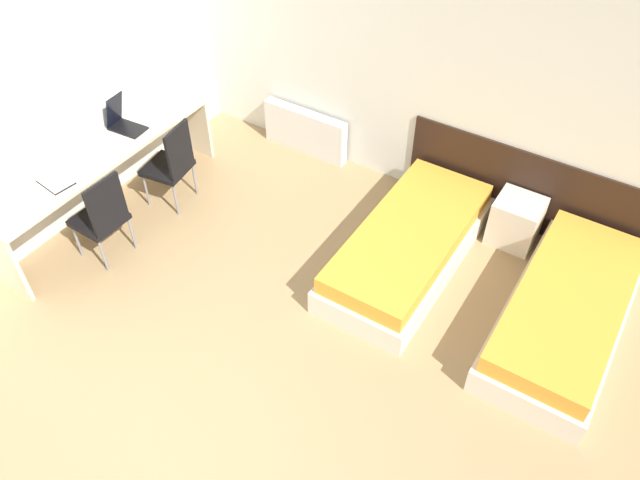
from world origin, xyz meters
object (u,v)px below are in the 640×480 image
Objects in this scene: bed_near_door at (565,312)px; bed_near_window at (408,246)px; nightstand at (516,221)px; chair_near_laptop at (172,162)px; laptop at (123,122)px; chair_near_notebook at (102,215)px.

bed_near_window is at bearing 180.00° from bed_near_door.
bed_near_door is 1.08m from nightstand.
bed_near_door is at bearing -48.19° from nightstand.
chair_near_laptop reaches higher than bed_near_door.
nightstand is at bearing 15.90° from laptop.
bed_near_door is 4.21× the size of nightstand.
bed_near_window is 5.53× the size of laptop.
chair_near_notebook is at bearing -149.57° from bed_near_window.
bed_near_window is 1.00× the size of bed_near_door.
nightstand is at bearing 131.81° from bed_near_door.
bed_near_window is 2.17× the size of chair_near_laptop.
bed_near_door is at bearing -1.20° from chair_near_laptop.
chair_near_notebook is at bearing -159.93° from bed_near_door.
laptop reaches higher than nightstand.
chair_near_laptop is (-3.81, -0.48, 0.29)m from bed_near_door.
bed_near_door is at bearing 0.00° from bed_near_window.
laptop is at bearing -172.97° from bed_near_door.
bed_near_window and bed_near_door have the same top height.
chair_near_laptop is at bearing -168.60° from bed_near_window.
laptop reaches higher than chair_near_notebook.
bed_near_window is 2.99m from laptop.
chair_near_notebook reaches higher than nightstand.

